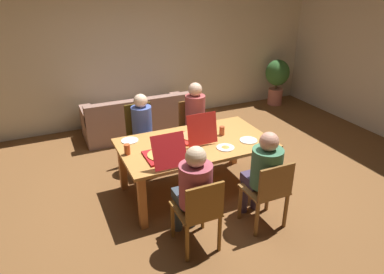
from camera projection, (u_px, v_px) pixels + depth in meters
name	position (u px, v px, depth m)	size (l,w,h in m)	color
ground_plane	(195.00, 190.00, 4.79)	(20.00, 20.00, 0.00)	brown
back_wall	(131.00, 43.00, 6.48)	(7.71, 0.12, 3.00)	beige
side_wall_right	(371.00, 45.00, 6.29)	(0.12, 4.79, 3.00)	beige
dining_table	(195.00, 149.00, 4.52)	(1.91, 1.09, 0.72)	#BB7D3A
chair_0	(193.00, 127.00, 5.59)	(0.41, 0.40, 0.87)	brown
person_0	(197.00, 116.00, 5.37)	(0.31, 0.53, 1.20)	#3A3747
chair_1	(199.00, 212.00, 3.58)	(0.43, 0.46, 0.86)	brown
person_1	(194.00, 187.00, 3.60)	(0.34, 0.51, 1.18)	#36414B
chair_2	(268.00, 192.00, 3.92)	(0.46, 0.41, 0.85)	brown
person_2	(264.00, 169.00, 3.93)	(0.34, 0.49, 1.16)	#3F324A
chair_3	(141.00, 133.00, 5.22)	(0.41, 0.41, 0.95)	#564114
person_3	(144.00, 128.00, 5.02)	(0.29, 0.52, 1.15)	#3C444B
pizza_box_0	(196.00, 135.00, 4.55)	(0.39, 0.47, 0.41)	red
pizza_box_1	(163.00, 155.00, 4.07)	(0.38, 0.53, 0.38)	red
plate_0	(225.00, 147.00, 4.33)	(0.22, 0.22, 0.03)	white
plate_1	(248.00, 140.00, 4.52)	(0.23, 0.23, 0.01)	white
plate_2	(130.00, 141.00, 4.52)	(0.22, 0.22, 0.01)	white
drinking_glass_0	(127.00, 149.00, 4.16)	(0.07, 0.07, 0.13)	#BE5026
drinking_glass_1	(222.00, 131.00, 4.66)	(0.07, 0.07, 0.12)	#B14F2C
couch	(138.00, 120.00, 6.34)	(1.91, 0.77, 0.75)	#936C5D
potted_plant	(277.00, 77.00, 7.66)	(0.51, 0.51, 0.99)	#BB6A5B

